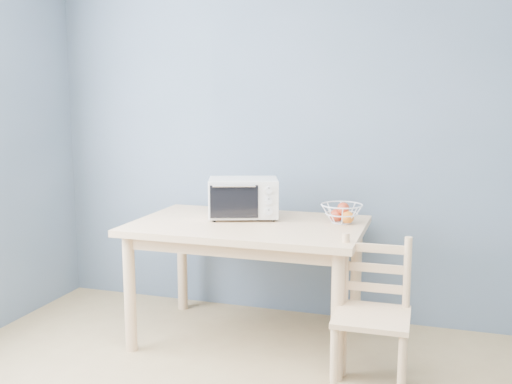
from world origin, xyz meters
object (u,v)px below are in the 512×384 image
(dining_table, at_px, (248,239))
(fruit_basket, at_px, (342,213))
(dining_chair, at_px, (372,318))
(toaster_oven, at_px, (241,197))

(dining_table, height_order, fruit_basket, fruit_basket)
(dining_table, xyz_separation_m, dining_chair, (0.81, -0.43, -0.25))
(dining_table, distance_m, fruit_basket, 0.60)
(dining_table, relative_size, fruit_basket, 4.66)
(fruit_basket, xyz_separation_m, dining_chair, (0.26, -0.59, -0.42))
(fruit_basket, relative_size, dining_chair, 0.38)
(dining_table, bearing_deg, dining_chair, -28.19)
(dining_table, xyz_separation_m, toaster_oven, (-0.09, 0.12, 0.23))
(toaster_oven, relative_size, fruit_basket, 1.67)
(dining_table, distance_m, dining_chair, 0.95)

